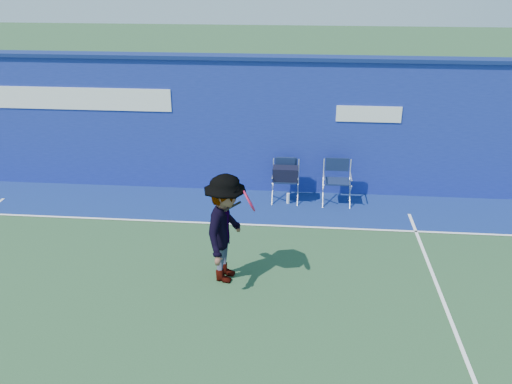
# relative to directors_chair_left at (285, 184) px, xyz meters

# --- Properties ---
(ground) EXTENTS (80.00, 80.00, 0.00)m
(ground) POSITION_rel_directors_chair_left_xyz_m (-1.85, -4.48, -0.40)
(ground) COLOR #264829
(ground) RESTS_ON ground
(stadium_wall) EXTENTS (24.00, 0.50, 3.08)m
(stadium_wall) POSITION_rel_directors_chair_left_xyz_m (-1.85, 0.72, 1.15)
(stadium_wall) COLOR navy
(stadium_wall) RESTS_ON ground
(out_of_bounds_strip) EXTENTS (24.00, 1.80, 0.01)m
(out_of_bounds_strip) POSITION_rel_directors_chair_left_xyz_m (-1.85, -0.38, -0.40)
(out_of_bounds_strip) COLOR navy
(out_of_bounds_strip) RESTS_ON ground
(court_lines) EXTENTS (24.00, 12.00, 0.01)m
(court_lines) POSITION_rel_directors_chair_left_xyz_m (-1.85, -3.88, -0.39)
(court_lines) COLOR white
(court_lines) RESTS_ON out_of_bounds_strip
(directors_chair_left) EXTENTS (0.56, 0.52, 0.95)m
(directors_chair_left) POSITION_rel_directors_chair_left_xyz_m (0.00, 0.00, 0.00)
(directors_chair_left) COLOR silver
(directors_chair_left) RESTS_ON ground
(directors_chair_right) EXTENTS (0.58, 0.52, 0.98)m
(directors_chair_right) POSITION_rel_directors_chair_left_xyz_m (1.13, -0.03, -0.10)
(directors_chair_right) COLOR silver
(directors_chair_right) RESTS_ON ground
(water_bottle) EXTENTS (0.07, 0.07, 0.24)m
(water_bottle) POSITION_rel_directors_chair_left_xyz_m (0.07, -0.13, -0.28)
(water_bottle) COLOR white
(water_bottle) RESTS_ON ground
(tennis_player) EXTENTS (0.98, 1.30, 1.87)m
(tennis_player) POSITION_rel_directors_chair_left_xyz_m (-0.85, -3.28, 0.53)
(tennis_player) COLOR #EA4738
(tennis_player) RESTS_ON ground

